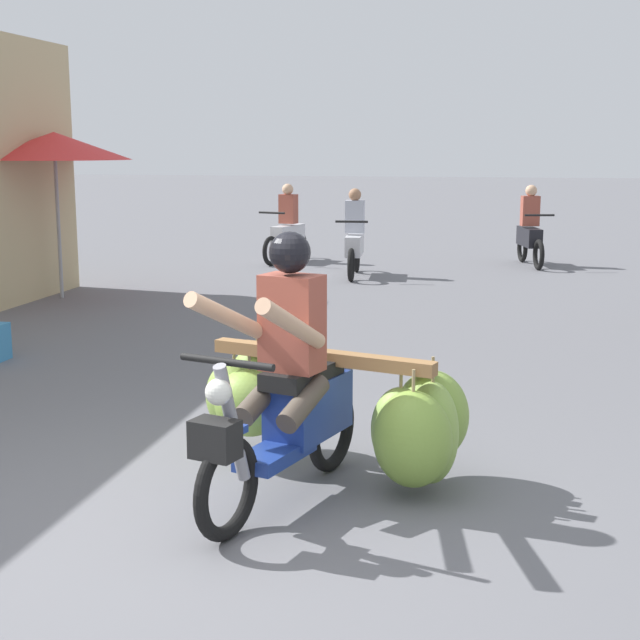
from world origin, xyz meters
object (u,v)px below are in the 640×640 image
motorbike_main_loaded (332,406)px  motorbike_distant_ahead_left (287,230)px  market_umbrella_near_shop (54,146)px  motorbike_distant_far_ahead (530,233)px  motorbike_distant_ahead_right (354,241)px

motorbike_main_loaded → motorbike_distant_ahead_left: size_ratio=1.23×
market_umbrella_near_shop → motorbike_main_loaded: bearing=-51.0°
motorbike_main_loaded → motorbike_distant_far_ahead: motorbike_main_loaded is taller
motorbike_distant_far_ahead → market_umbrella_near_shop: market_umbrella_near_shop is taller
motorbike_distant_ahead_left → motorbike_distant_far_ahead: (4.26, 0.38, 0.00)m
motorbike_main_loaded → motorbike_distant_ahead_left: bearing=105.4°
motorbike_distant_far_ahead → market_umbrella_near_shop: size_ratio=0.71×
motorbike_main_loaded → market_umbrella_near_shop: market_umbrella_near_shop is taller
motorbike_distant_far_ahead → motorbike_distant_ahead_right: bearing=-144.4°
motorbike_distant_ahead_left → motorbike_distant_far_ahead: bearing=5.0°
market_umbrella_near_shop → motorbike_distant_ahead_right: bearing=39.9°
motorbike_distant_ahead_right → market_umbrella_near_shop: market_umbrella_near_shop is taller
motorbike_distant_ahead_right → market_umbrella_near_shop: size_ratio=0.72×
motorbike_distant_ahead_left → motorbike_distant_ahead_right: same height
motorbike_distant_ahead_left → market_umbrella_near_shop: (-2.06, -4.58, 1.49)m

